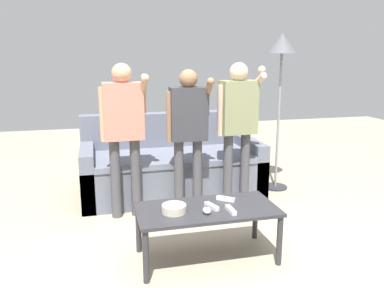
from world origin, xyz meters
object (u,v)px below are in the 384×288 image
at_px(floor_lamp, 282,53).
at_px(player_left, 124,123).
at_px(couch, 171,167).
at_px(player_center, 188,125).
at_px(game_remote_nunchuk, 207,210).
at_px(game_remote_wand_far, 231,210).
at_px(player_right, 238,118).
at_px(coffee_table, 207,214).
at_px(game_remote_wand_spare, 212,206).
at_px(snack_bowl, 174,209).
at_px(game_remote_wand_near, 226,199).

relative_size(floor_lamp, player_left, 1.21).
bearing_deg(couch, player_center, -84.74).
height_order(game_remote_nunchuk, game_remote_wand_far, game_remote_nunchuk).
relative_size(game_remote_nunchuk, player_right, 0.06).
bearing_deg(player_right, player_center, -174.77).
bearing_deg(coffee_table, game_remote_wand_spare, -23.94).
xyz_separation_m(couch, player_left, (-0.55, -0.57, 0.63)).
height_order(game_remote_nunchuk, player_right, player_right).
relative_size(couch, player_left, 1.34).
height_order(snack_bowl, game_remote_wand_near, snack_bowl).
bearing_deg(snack_bowl, player_right, 49.46).
height_order(player_center, game_remote_wand_spare, player_center).
xyz_separation_m(couch, floor_lamp, (1.23, -0.16, 1.27)).
bearing_deg(player_right, player_left, -179.80).
distance_m(player_center, player_right, 0.53).
relative_size(couch, snack_bowl, 10.99).
distance_m(game_remote_nunchuk, player_center, 1.14).
distance_m(floor_lamp, game_remote_wand_near, 2.02).
xyz_separation_m(snack_bowl, game_remote_nunchuk, (0.23, -0.08, -0.01)).
relative_size(snack_bowl, player_center, 0.13).
distance_m(player_left, game_remote_wand_near, 1.23).
xyz_separation_m(couch, game_remote_nunchuk, (-0.05, -1.65, 0.14)).
relative_size(player_center, game_remote_wand_far, 9.32).
bearing_deg(floor_lamp, game_remote_nunchuk, -130.70).
distance_m(game_remote_wand_near, game_remote_wand_far, 0.23).
bearing_deg(game_remote_nunchuk, game_remote_wand_spare, 54.16).
relative_size(game_remote_nunchuk, game_remote_wand_spare, 0.58).
bearing_deg(game_remote_wand_near, floor_lamp, 50.22).
xyz_separation_m(player_right, game_remote_wand_near, (-0.41, -0.87, -0.50)).
height_order(floor_lamp, player_right, floor_lamp).
xyz_separation_m(player_left, game_remote_wand_far, (0.68, -1.09, -0.50)).
bearing_deg(snack_bowl, couch, 79.91).
relative_size(player_right, game_remote_wand_far, 9.70).
height_order(player_center, player_right, player_right).
distance_m(snack_bowl, player_right, 1.41).
bearing_deg(player_right, game_remote_wand_spare, -119.72).
height_order(game_remote_wand_near, game_remote_wand_spare, same).
height_order(floor_lamp, game_remote_wand_near, floor_lamp).
distance_m(couch, game_remote_nunchuk, 1.66).
height_order(player_right, game_remote_wand_spare, player_right).
bearing_deg(coffee_table, player_center, 85.28).
xyz_separation_m(snack_bowl, game_remote_wand_far, (0.41, -0.09, -0.01)).
height_order(couch, player_left, player_left).
xyz_separation_m(couch, snack_bowl, (-0.28, -1.57, 0.14)).
relative_size(player_left, player_center, 1.04).
bearing_deg(game_remote_nunchuk, snack_bowl, 160.93).
relative_size(floor_lamp, game_remote_wand_far, 11.71).
bearing_deg(coffee_table, player_left, 118.59).
relative_size(game_remote_wand_far, game_remote_wand_spare, 1.01).
height_order(game_remote_nunchuk, player_center, player_center).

